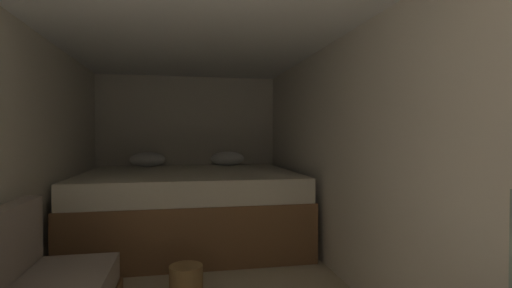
% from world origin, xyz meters
% --- Properties ---
extents(wall_back, '(2.52, 0.05, 2.01)m').
position_xyz_m(wall_back, '(0.00, 5.04, 1.01)').
color(wall_back, beige).
rests_on(wall_back, ground).
extents(wall_right, '(0.05, 5.56, 2.01)m').
position_xyz_m(wall_right, '(1.24, 2.23, 1.01)').
color(wall_right, beige).
rests_on(wall_right, ground).
extents(ceiling_slab, '(2.52, 5.56, 0.05)m').
position_xyz_m(ceiling_slab, '(0.00, 2.23, 2.04)').
color(ceiling_slab, white).
rests_on(ceiling_slab, wall_left).
extents(bed, '(2.30, 1.96, 0.98)m').
position_xyz_m(bed, '(0.00, 3.99, 0.40)').
color(bed, brown).
rests_on(bed, ground).
extents(wicker_basket, '(0.25, 0.25, 0.23)m').
position_xyz_m(wicker_basket, '(-0.06, 2.53, 0.11)').
color(wicker_basket, olive).
rests_on(wicker_basket, ground).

